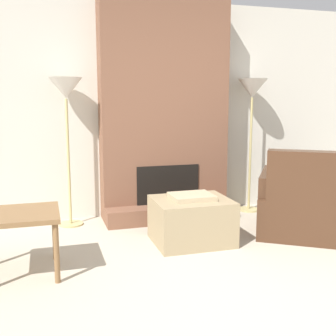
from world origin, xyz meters
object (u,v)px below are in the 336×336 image
object	(u,v)px
floor_lamp_left	(66,97)
ottoman	(191,220)
floor_lamp_right	(252,96)
side_table	(20,221)
armchair	(308,207)

from	to	relation	value
floor_lamp_left	ottoman	bearing A→B (deg)	-40.17
floor_lamp_left	floor_lamp_right	xyz separation A→B (m)	(2.27, 0.00, 0.01)
ottoman	floor_lamp_right	world-z (taller)	floor_lamp_right
floor_lamp_right	side_table	bearing A→B (deg)	-154.73
ottoman	floor_lamp_left	xyz separation A→B (m)	(-1.13, 0.96, 1.23)
ottoman	armchair	xyz separation A→B (m)	(1.27, -0.11, 0.06)
armchair	side_table	world-z (taller)	armchair
armchair	floor_lamp_right	bearing A→B (deg)	-48.96
ottoman	side_table	size ratio (longest dim) A/B	1.22
ottoman	floor_lamp_right	bearing A→B (deg)	40.11
floor_lamp_left	side_table	bearing A→B (deg)	-110.04
armchair	side_table	bearing A→B (deg)	38.20
ottoman	side_table	distance (m)	1.66
ottoman	armchair	world-z (taller)	armchair
side_table	floor_lamp_right	bearing A→B (deg)	25.27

